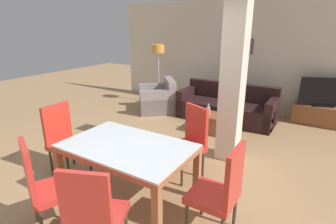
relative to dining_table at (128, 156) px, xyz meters
The scene contains 16 objects.
ground_plane 0.59m from the dining_table, ahead, with size 18.00×18.00×0.00m, color tan.
back_wall 4.53m from the dining_table, 90.00° to the left, with size 7.20×0.09×2.70m.
divider_pillar 1.98m from the dining_table, 67.87° to the left, with size 0.33×0.32×2.70m.
dining_table is the anchor object (origin of this frame).
dining_chair_head_left 1.19m from the dining_table, behind, with size 0.46×0.46×1.03m.
dining_chair_near_left 0.94m from the dining_table, 113.99° to the right, with size 0.61×0.61×1.03m.
dining_chair_far_right 0.97m from the dining_table, 66.80° to the left, with size 0.60×0.60×1.03m.
dining_chair_near_right 0.99m from the dining_table, 67.26° to the right, with size 0.60×0.60×1.03m.
dining_chair_head_right 1.19m from the dining_table, ahead, with size 0.46×0.46×1.03m.
sofa 3.46m from the dining_table, 89.48° to the left, with size 2.15×0.88×0.80m.
armchair 3.59m from the dining_table, 117.75° to the left, with size 1.23×1.23×0.81m.
coffee_table 2.58m from the dining_table, 87.53° to the left, with size 0.68×0.47×0.38m.
bottle 2.52m from the dining_table, 90.69° to the left, with size 0.08×0.08×0.22m.
tv_stand 4.62m from the dining_table, 65.57° to the left, with size 1.12×0.40×0.43m.
tv_screen 4.60m from the dining_table, 65.57° to the left, with size 0.96×0.41×0.62m.
floor_lamp 4.35m from the dining_table, 118.66° to the left, with size 0.32×0.32×1.60m.
Camera 1 is at (1.91, -2.16, 2.10)m, focal length 28.00 mm.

